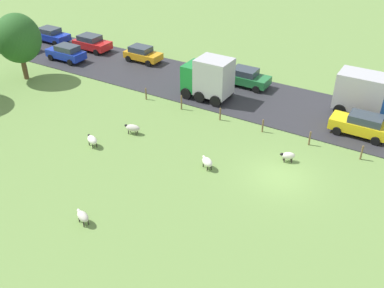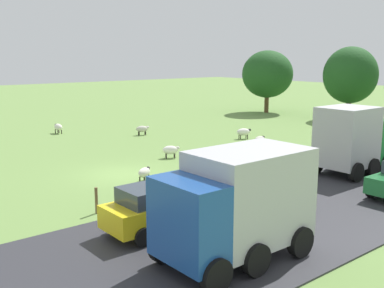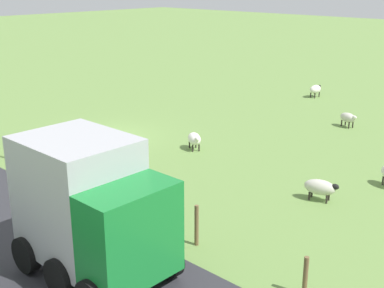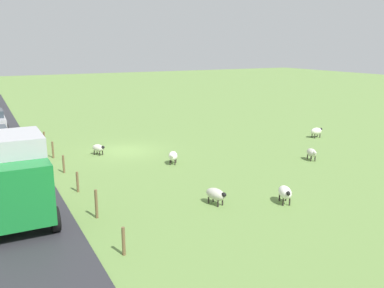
{
  "view_description": "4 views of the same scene",
  "coord_description": "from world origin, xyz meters",
  "px_view_note": "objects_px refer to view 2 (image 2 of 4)",
  "views": [
    {
      "loc": [
        -21.69,
        -6.61,
        16.15
      ],
      "look_at": [
        -1.2,
        5.71,
        1.24
      ],
      "focal_mm": 40.23,
      "sensor_mm": 36.0,
      "label": 1
    },
    {
      "loc": [
        20.64,
        -12.16,
        6.18
      ],
      "look_at": [
        2.43,
        2.8,
        1.66
      ],
      "focal_mm": 43.25,
      "sensor_mm": 36.0,
      "label": 2
    },
    {
      "loc": [
        14.33,
        19.16,
        7.32
      ],
      "look_at": [
        0.32,
        5.98,
        1.07
      ],
      "focal_mm": 48.11,
      "sensor_mm": 36.0,
      "label": 3
    },
    {
      "loc": [
        8.58,
        26.43,
        7.03
      ],
      "look_at": [
        -1.9,
        6.18,
        1.59
      ],
      "focal_mm": 38.9,
      "sensor_mm": 36.0,
      "label": 4
    }
  ],
  "objects_px": {
    "truck_0": "(352,139)",
    "truck_1": "(237,203)",
    "sheep_0": "(144,172)",
    "tree_2": "(267,74)",
    "sheep_2": "(58,127)",
    "sheep_4": "(244,132)",
    "sheep_1": "(142,129)",
    "tree_0": "(350,75)",
    "sheep_5": "(260,140)",
    "car_1": "(159,207)",
    "sheep_3": "(170,150)"
  },
  "relations": [
    {
      "from": "truck_0",
      "to": "truck_1",
      "type": "distance_m",
      "value": 12.6
    },
    {
      "from": "sheep_0",
      "to": "tree_2",
      "type": "distance_m",
      "value": 30.55
    },
    {
      "from": "tree_2",
      "to": "sheep_2",
      "type": "bearing_deg",
      "value": -92.88
    },
    {
      "from": "sheep_0",
      "to": "sheep_4",
      "type": "bearing_deg",
      "value": 112.95
    },
    {
      "from": "sheep_1",
      "to": "truck_0",
      "type": "height_order",
      "value": "truck_0"
    },
    {
      "from": "sheep_0",
      "to": "sheep_1",
      "type": "height_order",
      "value": "sheep_1"
    },
    {
      "from": "tree_0",
      "to": "sheep_0",
      "type": "bearing_deg",
      "value": -77.26
    },
    {
      "from": "sheep_5",
      "to": "tree_0",
      "type": "xyz_separation_m",
      "value": [
        -3.95,
        17.03,
        3.82
      ]
    },
    {
      "from": "sheep_4",
      "to": "sheep_5",
      "type": "height_order",
      "value": "sheep_4"
    },
    {
      "from": "sheep_5",
      "to": "truck_0",
      "type": "bearing_deg",
      "value": -12.8
    },
    {
      "from": "tree_2",
      "to": "truck_1",
      "type": "relative_size",
      "value": 1.39
    },
    {
      "from": "tree_2",
      "to": "car_1",
      "type": "bearing_deg",
      "value": -54.34
    },
    {
      "from": "sheep_0",
      "to": "truck_1",
      "type": "height_order",
      "value": "truck_1"
    },
    {
      "from": "tree_2",
      "to": "truck_1",
      "type": "bearing_deg",
      "value": -49.77
    },
    {
      "from": "sheep_0",
      "to": "sheep_2",
      "type": "height_order",
      "value": "sheep_2"
    },
    {
      "from": "truck_1",
      "to": "car_1",
      "type": "bearing_deg",
      "value": -172.46
    },
    {
      "from": "sheep_5",
      "to": "truck_1",
      "type": "distance_m",
      "value": 18.24
    },
    {
      "from": "sheep_0",
      "to": "sheep_4",
      "type": "xyz_separation_m",
      "value": [
        -5.25,
        12.39,
        0.07
      ]
    },
    {
      "from": "sheep_2",
      "to": "sheep_5",
      "type": "relative_size",
      "value": 0.86
    },
    {
      "from": "sheep_1",
      "to": "sheep_3",
      "type": "distance_m",
      "value": 8.66
    },
    {
      "from": "sheep_1",
      "to": "sheep_4",
      "type": "height_order",
      "value": "sheep_4"
    },
    {
      "from": "sheep_4",
      "to": "tree_2",
      "type": "height_order",
      "value": "tree_2"
    },
    {
      "from": "sheep_0",
      "to": "truck_0",
      "type": "height_order",
      "value": "truck_0"
    },
    {
      "from": "sheep_1",
      "to": "sheep_3",
      "type": "relative_size",
      "value": 1.02
    },
    {
      "from": "sheep_5",
      "to": "truck_1",
      "type": "height_order",
      "value": "truck_1"
    },
    {
      "from": "sheep_0",
      "to": "tree_2",
      "type": "xyz_separation_m",
      "value": [
        -15.25,
        26.21,
        3.71
      ]
    },
    {
      "from": "sheep_0",
      "to": "sheep_3",
      "type": "bearing_deg",
      "value": 129.39
    },
    {
      "from": "truck_0",
      "to": "car_1",
      "type": "relative_size",
      "value": 0.96
    },
    {
      "from": "sheep_5",
      "to": "tree_2",
      "type": "distance_m",
      "value": 20.21
    },
    {
      "from": "sheep_0",
      "to": "sheep_1",
      "type": "relative_size",
      "value": 0.94
    },
    {
      "from": "sheep_5",
      "to": "car_1",
      "type": "relative_size",
      "value": 0.3
    },
    {
      "from": "sheep_3",
      "to": "truck_1",
      "type": "xyz_separation_m",
      "value": [
        12.78,
        -7.04,
        1.34
      ]
    },
    {
      "from": "sheep_1",
      "to": "sheep_0",
      "type": "bearing_deg",
      "value": -32.91
    },
    {
      "from": "sheep_0",
      "to": "truck_1",
      "type": "xyz_separation_m",
      "value": [
        9.34,
        -2.84,
        1.38
      ]
    },
    {
      "from": "sheep_3",
      "to": "tree_2",
      "type": "distance_m",
      "value": 25.25
    },
    {
      "from": "sheep_1",
      "to": "sheep_4",
      "type": "xyz_separation_m",
      "value": [
        6.23,
        4.96,
        0.04
      ]
    },
    {
      "from": "sheep_5",
      "to": "tree_0",
      "type": "distance_m",
      "value": 17.9
    },
    {
      "from": "truck_0",
      "to": "sheep_5",
      "type": "bearing_deg",
      "value": 167.2
    },
    {
      "from": "sheep_3",
      "to": "sheep_2",
      "type": "bearing_deg",
      "value": -173.19
    },
    {
      "from": "sheep_1",
      "to": "truck_0",
      "type": "xyz_separation_m",
      "value": [
        17.18,
        1.79,
        1.4
      ]
    },
    {
      "from": "sheep_1",
      "to": "sheep_5",
      "type": "bearing_deg",
      "value": 21.78
    },
    {
      "from": "sheep_0",
      "to": "tree_0",
      "type": "xyz_separation_m",
      "value": [
        -6.35,
        28.09,
        3.85
      ]
    },
    {
      "from": "sheep_4",
      "to": "car_1",
      "type": "xyz_separation_m",
      "value": [
        11.18,
        -15.69,
        0.4
      ]
    },
    {
      "from": "sheep_3",
      "to": "truck_1",
      "type": "bearing_deg",
      "value": -28.84
    },
    {
      "from": "sheep_1",
      "to": "car_1",
      "type": "relative_size",
      "value": 0.26
    },
    {
      "from": "sheep_1",
      "to": "tree_2",
      "type": "relative_size",
      "value": 0.16
    },
    {
      "from": "sheep_3",
      "to": "car_1",
      "type": "relative_size",
      "value": 0.26
    },
    {
      "from": "tree_2",
      "to": "tree_0",
      "type": "bearing_deg",
      "value": 11.92
    },
    {
      "from": "tree_0",
      "to": "tree_2",
      "type": "relative_size",
      "value": 1.05
    },
    {
      "from": "sheep_1",
      "to": "tree_0",
      "type": "xyz_separation_m",
      "value": [
        5.13,
        20.66,
        3.81
      ]
    }
  ]
}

